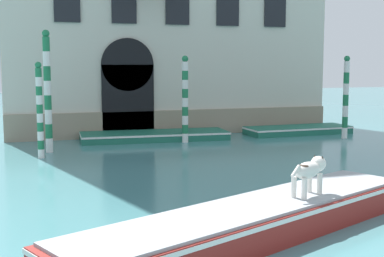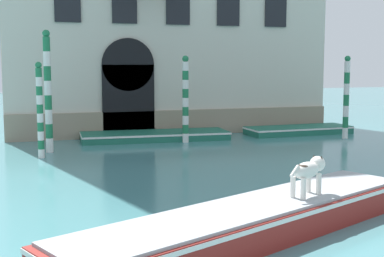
% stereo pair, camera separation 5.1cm
% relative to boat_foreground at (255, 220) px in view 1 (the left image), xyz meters
% --- Properties ---
extents(boat_foreground, '(8.40, 4.88, 0.65)m').
position_rel_boat_foreground_xyz_m(boat_foreground, '(0.00, 0.00, 0.00)').
color(boat_foreground, maroon).
rests_on(boat_foreground, ground_plane).
extents(dog_on_deck, '(1.05, 0.71, 0.77)m').
position_rel_boat_foreground_xyz_m(dog_on_deck, '(1.34, 0.33, 0.81)').
color(dog_on_deck, silver).
rests_on(dog_on_deck, boat_foreground).
extents(boat_moored_near_palazzo, '(6.41, 2.28, 0.36)m').
position_rel_boat_foreground_xyz_m(boat_moored_near_palazzo, '(1.34, 13.25, -0.15)').
color(boat_moored_near_palazzo, '#1E6651').
rests_on(boat_moored_near_palazzo, ground_plane).
extents(boat_moored_far, '(5.03, 1.84, 0.36)m').
position_rel_boat_foreground_xyz_m(boat_moored_far, '(8.22, 13.14, -0.15)').
color(boat_moored_far, '#1E6651').
rests_on(boat_moored_far, ground_plane).
extents(mooring_pole_0, '(0.26, 0.26, 3.62)m').
position_rel_boat_foreground_xyz_m(mooring_pole_0, '(9.40, 11.13, 1.48)').
color(mooring_pole_0, white).
rests_on(mooring_pole_0, ground_plane).
extents(mooring_pole_1, '(0.23, 0.23, 3.34)m').
position_rel_boat_foreground_xyz_m(mooring_pole_1, '(-3.50, 10.15, 1.34)').
color(mooring_pole_1, white).
rests_on(mooring_pole_1, ground_plane).
extents(mooring_pole_2, '(0.27, 0.27, 3.60)m').
position_rel_boat_foreground_xyz_m(mooring_pole_2, '(2.39, 12.19, 1.48)').
color(mooring_pole_2, white).
rests_on(mooring_pole_2, ground_plane).
extents(mooring_pole_3, '(0.27, 0.27, 4.50)m').
position_rel_boat_foreground_xyz_m(mooring_pole_3, '(-3.16, 11.30, 1.93)').
color(mooring_pole_3, white).
rests_on(mooring_pole_3, ground_plane).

